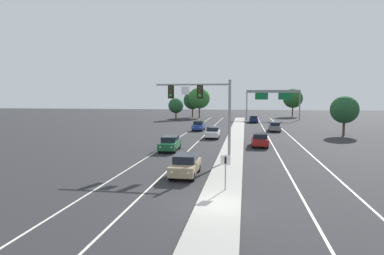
{
  "coord_description": "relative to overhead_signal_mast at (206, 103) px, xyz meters",
  "views": [
    {
      "loc": [
        1.35,
        -17.43,
        5.91
      ],
      "look_at": [
        -3.2,
        11.07,
        3.2
      ],
      "focal_mm": 31.29,
      "sensor_mm": 36.0,
      "label": 1
    }
  ],
  "objects": [
    {
      "name": "median_sign_post",
      "position": [
        2.35,
        -9.46,
        -3.72
      ],
      "size": [
        0.6,
        0.1,
        2.2
      ],
      "color": "gray",
      "rests_on": "median_island"
    },
    {
      "name": "car_receding_red",
      "position": [
        5.22,
        10.04,
        -4.49
      ],
      "size": [
        1.87,
        4.49,
        1.58
      ],
      "color": "maroon",
      "rests_on": "ground"
    },
    {
      "name": "tree_far_left_a",
      "position": [
        -11.06,
        62.4,
        -0.59
      ],
      "size": [
        4.99,
        4.99,
        7.22
      ],
      "color": "#4C3823",
      "rests_on": "ground"
    },
    {
      "name": "car_oncoming_green",
      "position": [
        -4.51,
        5.33,
        -4.49
      ],
      "size": [
        1.93,
        4.51,
        1.58
      ],
      "color": "#195633",
      "rests_on": "ground"
    },
    {
      "name": "tree_far_left_b",
      "position": [
        -13.56,
        51.79,
        -1.77
      ],
      "size": [
        3.75,
        3.75,
        5.43
      ],
      "color": "#4C3823",
      "rests_on": "ground"
    },
    {
      "name": "tree_far_right_c",
      "position": [
        18.2,
        23.35,
        -1.42
      ],
      "size": [
        4.12,
        4.12,
        5.96
      ],
      "color": "#4C3823",
      "rests_on": "ground"
    },
    {
      "name": "car_oncoming_tan",
      "position": [
        -0.84,
        -5.58,
        -4.49
      ],
      "size": [
        1.83,
        4.47,
        1.58
      ],
      "color": "tan",
      "rests_on": "ground"
    },
    {
      "name": "edge_stripe_right",
      "position": [
        10.16,
        12.7,
        -5.3
      ],
      "size": [
        0.14,
        100.0,
        0.01
      ],
      "primitive_type": "cube",
      "color": "silver",
      "rests_on": "ground"
    },
    {
      "name": "highway_sign_gantry",
      "position": [
        10.36,
        56.64,
        0.85
      ],
      "size": [
        13.28,
        0.42,
        7.5
      ],
      "color": "gray",
      "rests_on": "ground"
    },
    {
      "name": "overhead_signal_mast",
      "position": [
        0.0,
        0.0,
        0.0
      ],
      "size": [
        6.76,
        0.44,
        7.2
      ],
      "color": "gray",
      "rests_on": "median_island"
    },
    {
      "name": "car_oncoming_white",
      "position": [
        -0.98,
        17.18,
        -4.49
      ],
      "size": [
        1.88,
        4.5,
        1.58
      ],
      "color": "silver",
      "rests_on": "ground"
    },
    {
      "name": "ground_plane",
      "position": [
        2.16,
        -12.3,
        -5.31
      ],
      "size": [
        260.0,
        260.0,
        0.0
      ],
      "primitive_type": "plane",
      "color": "#28282B"
    },
    {
      "name": "car_oncoming_blue",
      "position": [
        -4.43,
        27.38,
        -4.49
      ],
      "size": [
        1.82,
        4.47,
        1.58
      ],
      "color": "navy",
      "rests_on": "ground"
    },
    {
      "name": "car_receding_grey",
      "position": [
        8.41,
        27.89,
        -4.49
      ],
      "size": [
        1.84,
        4.48,
        1.58
      ],
      "color": "slate",
      "rests_on": "ground"
    },
    {
      "name": "tree_far_right_a",
      "position": [
        17.04,
        70.47,
        -0.02
      ],
      "size": [
        5.6,
        5.6,
        8.1
      ],
      "color": "#4C3823",
      "rests_on": "ground"
    },
    {
      "name": "median_island",
      "position": [
        2.16,
        5.7,
        -5.23
      ],
      "size": [
        2.4,
        110.0,
        0.15
      ],
      "primitive_type": "cube",
      "color": "#9E9B93",
      "rests_on": "ground"
    },
    {
      "name": "edge_stripe_left",
      "position": [
        -5.84,
        12.7,
        -5.3
      ],
      "size": [
        0.14,
        100.0,
        0.01
      ],
      "primitive_type": "cube",
      "color": "silver",
      "rests_on": "ground"
    },
    {
      "name": "lane_stripe_oncoming_center",
      "position": [
        -2.54,
        12.7,
        -5.3
      ],
      "size": [
        0.14,
        100.0,
        0.01
      ],
      "primitive_type": "cube",
      "color": "silver",
      "rests_on": "ground"
    },
    {
      "name": "lane_stripe_receding_center",
      "position": [
        6.86,
        12.7,
        -5.3
      ],
      "size": [
        0.14,
        100.0,
        0.01
      ],
      "primitive_type": "cube",
      "color": "silver",
      "rests_on": "ground"
    },
    {
      "name": "tree_far_left_c",
      "position": [
        -8.76,
        59.72,
        0.08
      ],
      "size": [
        5.7,
        5.7,
        8.25
      ],
      "color": "#4C3823",
      "rests_on": "ground"
    },
    {
      "name": "car_receding_navy",
      "position": [
        5.35,
        46.08,
        -4.49
      ],
      "size": [
        1.89,
        4.5,
        1.58
      ],
      "color": "#141E4C",
      "rests_on": "ground"
    }
  ]
}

